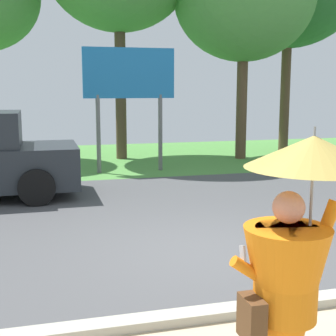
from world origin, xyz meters
TOP-DOWN VIEW (x-y plane):
  - ground_plane at (0.00, 2.95)m, footprint 40.00×22.00m
  - monk_pedestrian at (-0.75, -3.62)m, footprint 1.04×0.93m
  - roadside_billboard at (0.11, 7.13)m, footprint 2.60×0.12m

SIDE VIEW (x-z plane):
  - ground_plane at x=0.00m, z-range -0.15..0.05m
  - monk_pedestrian at x=-0.75m, z-range 0.01..2.14m
  - roadside_billboard at x=0.11m, z-range 0.80..4.30m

